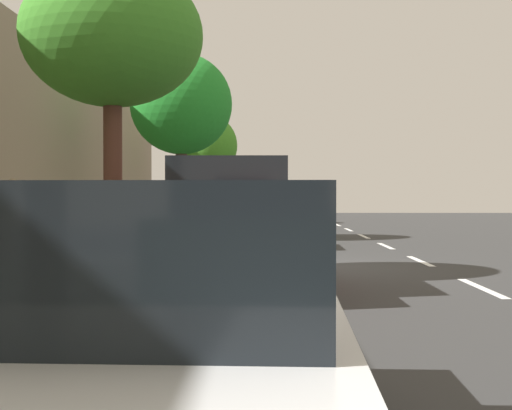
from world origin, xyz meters
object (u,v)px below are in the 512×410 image
(parked_suv_red_mid, at_px, (231,221))
(fire_hydrant, at_px, (186,229))
(bicycle_at_curb, at_px, (211,248))
(cyclist_with_backpack, at_px, (202,212))
(parked_sedan_silver_second, at_px, (247,220))
(street_tree_mid_block, at_px, (181,105))
(street_tree_far_end, at_px, (112,37))
(parked_sedan_white_far, at_px, (159,344))
(pedestrian_on_phone, at_px, (13,222))
(street_tree_near_cyclist, at_px, (209,146))
(parked_pickup_grey_nearest, at_px, (247,209))

(parked_suv_red_mid, relative_size, fire_hydrant, 5.61)
(bicycle_at_curb, relative_size, cyclist_with_backpack, 0.79)
(parked_sedan_silver_second, relative_size, street_tree_mid_block, 0.77)
(parked_suv_red_mid, distance_m, cyclist_with_backpack, 3.46)
(parked_sedan_silver_second, relative_size, street_tree_far_end, 0.84)
(parked_sedan_white_far, height_order, pedestrian_on_phone, pedestrian_on_phone)
(street_tree_far_end, bearing_deg, street_tree_mid_block, -90.00)
(cyclist_with_backpack, relative_size, street_tree_far_end, 0.33)
(bicycle_at_curb, xyz_separation_m, street_tree_near_cyclist, (1.53, -18.70, 3.33))
(parked_sedan_white_far, bearing_deg, cyclist_with_backpack, -85.81)
(parked_sedan_white_far, relative_size, street_tree_mid_block, 0.78)
(parked_sedan_white_far, bearing_deg, parked_suv_red_mid, -89.83)
(parked_sedan_silver_second, bearing_deg, parked_sedan_white_far, 89.81)
(cyclist_with_backpack, distance_m, street_tree_mid_block, 8.07)
(parked_suv_red_mid, relative_size, cyclist_with_backpack, 2.68)
(parked_pickup_grey_nearest, distance_m, street_tree_far_end, 13.09)
(street_tree_mid_block, bearing_deg, pedestrian_on_phone, 82.82)
(bicycle_at_curb, bearing_deg, parked_sedan_white_far, 93.20)
(street_tree_far_end, xyz_separation_m, pedestrian_on_phone, (1.35, 1.04, -3.15))
(parked_pickup_grey_nearest, xyz_separation_m, parked_suv_red_mid, (-0.09, 13.48, 0.13))
(street_tree_near_cyclist, distance_m, fire_hydrant, 15.51)
(parked_suv_red_mid, bearing_deg, street_tree_near_cyclist, -84.46)
(parked_pickup_grey_nearest, xyz_separation_m, parked_sedan_white_far, (-0.11, 21.03, -0.15))
(pedestrian_on_phone, bearing_deg, street_tree_far_end, -142.56)
(bicycle_at_curb, bearing_deg, street_tree_mid_block, -78.77)
(parked_suv_red_mid, bearing_deg, bicycle_at_curb, -79.13)
(parked_pickup_grey_nearest, distance_m, bicycle_at_curb, 10.56)
(parked_sedan_silver_second, relative_size, parked_sedan_white_far, 0.99)
(parked_pickup_grey_nearest, xyz_separation_m, street_tree_near_cyclist, (2.01, -8.16, 2.80))
(parked_suv_red_mid, height_order, pedestrian_on_phone, parked_suv_red_mid)
(parked_sedan_silver_second, xyz_separation_m, fire_hydrant, (1.53, 0.88, -0.19))
(parked_suv_red_mid, bearing_deg, fire_hydrant, -77.27)
(parked_sedan_white_far, relative_size, cyclist_with_backpack, 2.54)
(parked_suv_red_mid, relative_size, street_tree_near_cyclist, 0.94)
(parked_suv_red_mid, height_order, street_tree_mid_block, street_tree_mid_block)
(parked_sedan_silver_second, xyz_separation_m, pedestrian_on_phone, (3.52, 7.41, 0.26))
(pedestrian_on_phone, bearing_deg, street_tree_near_cyclist, -93.57)
(parked_pickup_grey_nearest, bearing_deg, parked_sedan_white_far, 90.29)
(street_tree_far_end, bearing_deg, bicycle_at_curb, -127.88)
(street_tree_near_cyclist, bearing_deg, cyclist_with_backpack, 94.13)
(cyclist_with_backpack, bearing_deg, street_tree_mid_block, -79.75)
(parked_suv_red_mid, height_order, fire_hydrant, parked_suv_red_mid)
(bicycle_at_curb, xyz_separation_m, street_tree_far_end, (1.53, 1.97, 3.80))
(parked_sedan_white_far, distance_m, bicycle_at_curb, 10.51)
(parked_sedan_white_far, xyz_separation_m, bicycle_at_curb, (0.59, -10.49, -0.39))
(parked_sedan_silver_second, distance_m, parked_sedan_white_far, 14.90)
(parked_sedan_white_far, relative_size, pedestrian_on_phone, 2.83)
(parked_pickup_grey_nearest, bearing_deg, parked_sedan_silver_second, 91.47)
(bicycle_at_curb, height_order, fire_hydrant, fire_hydrant)
(street_tree_near_cyclist, bearing_deg, parked_pickup_grey_nearest, 103.86)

